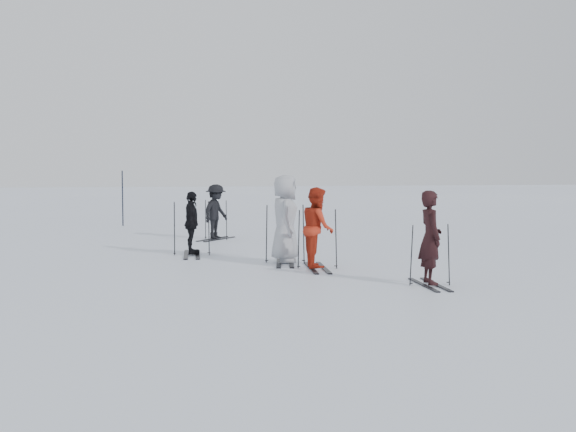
% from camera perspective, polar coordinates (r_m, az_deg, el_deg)
% --- Properties ---
extents(ground, '(120.00, 120.00, 0.00)m').
position_cam_1_polar(ground, '(16.16, 0.64, -3.78)').
color(ground, silver).
rests_on(ground, ground).
extents(skier_near_dark, '(0.43, 0.64, 1.71)m').
position_cam_1_polar(skier_near_dark, '(13.39, 11.18, -1.79)').
color(skier_near_dark, black).
rests_on(skier_near_dark, ground).
extents(skier_red, '(0.71, 0.88, 1.71)m').
position_cam_1_polar(skier_red, '(15.31, 2.34, -1.01)').
color(skier_red, '#B02713').
rests_on(skier_red, ground).
extents(skier_grey, '(0.78, 1.05, 1.95)m').
position_cam_1_polar(skier_grey, '(16.19, -0.23, -0.29)').
color(skier_grey, '#A1A5AB').
rests_on(skier_grey, ground).
extents(skier_uphill_left, '(0.42, 0.92, 1.53)m').
position_cam_1_polar(skier_uphill_left, '(17.75, -7.62, -0.63)').
color(skier_uphill_left, black).
rests_on(skier_uphill_left, ground).
extents(skier_uphill_far, '(1.11, 1.18, 1.61)m').
position_cam_1_polar(skier_uphill_far, '(21.46, -5.72, 0.28)').
color(skier_uphill_far, black).
rests_on(skier_uphill_far, ground).
extents(skis_near_dark, '(1.61, 0.89, 1.16)m').
position_cam_1_polar(skis_near_dark, '(13.42, 11.17, -2.96)').
color(skis_near_dark, black).
rests_on(skis_near_dark, ground).
extents(skis_red, '(1.86, 1.08, 1.30)m').
position_cam_1_polar(skis_red, '(15.33, 2.34, -1.76)').
color(skis_red, black).
rests_on(skis_red, ground).
extents(skis_grey, '(2.00, 1.29, 1.36)m').
position_cam_1_polar(skis_grey, '(16.21, -0.23, -1.34)').
color(skis_grey, black).
rests_on(skis_grey, ground).
extents(skis_uphill_left, '(1.92, 1.09, 1.36)m').
position_cam_1_polar(skis_uphill_left, '(17.75, -7.62, -0.91)').
color(skis_uphill_left, black).
rests_on(skis_uphill_left, ground).
extents(skis_uphill_far, '(1.84, 1.71, 1.21)m').
position_cam_1_polar(skis_uphill_far, '(21.47, -5.72, -0.25)').
color(skis_uphill_far, black).
rests_on(skis_uphill_far, ground).
extents(piste_marker, '(0.05, 0.05, 2.01)m').
position_cam_1_polar(piste_marker, '(26.87, -12.94, 1.37)').
color(piste_marker, black).
rests_on(piste_marker, ground).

